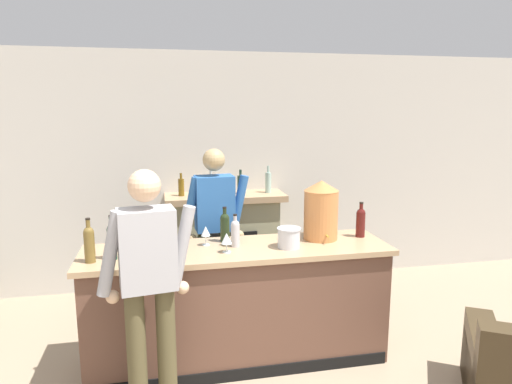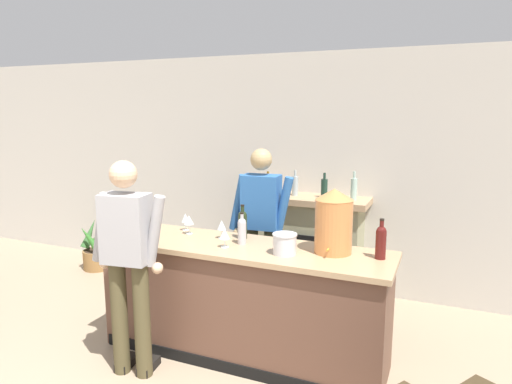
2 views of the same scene
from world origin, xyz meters
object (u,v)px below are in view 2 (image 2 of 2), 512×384
object	(u,v)px
ice_bucket_steel	(285,244)
wine_bottle_riesling_slim	(139,219)
wine_bottle_cabernet_heavy	(242,230)
wine_glass_by_dispenser	(222,226)
potted_plant_corner	(97,250)
wine_bottle_burgundy_dark	(381,241)
wine_glass_front_right	(225,234)
person_customer	(128,260)
fireplace_stone	(308,244)
wine_glass_near_bucket	(189,220)
copper_dispenser	(334,221)
wine_bottle_rose_blush	(243,223)
person_bartender	(261,228)
wine_glass_front_left	(185,219)
wine_bottle_port_short	(122,219)

from	to	relation	value
ice_bucket_steel	wine_bottle_riesling_slim	world-z (taller)	wine_bottle_riesling_slim
wine_bottle_cabernet_heavy	wine_glass_by_dispenser	distance (m)	0.25
potted_plant_corner	wine_bottle_burgundy_dark	distance (m)	4.09
wine_glass_by_dispenser	wine_glass_front_right	bearing A→B (deg)	-57.44
person_customer	wine_bottle_burgundy_dark	xyz separation A→B (m)	(1.81, 0.70, 0.17)
fireplace_stone	wine_glass_by_dispenser	size ratio (longest dim) A/B	8.96
wine_bottle_cabernet_heavy	wine_glass_near_bucket	size ratio (longest dim) A/B	1.58
wine_bottle_cabernet_heavy	wine_glass_near_bucket	world-z (taller)	wine_bottle_cabernet_heavy
wine_bottle_burgundy_dark	copper_dispenser	bearing A→B (deg)	178.72
wine_bottle_rose_blush	person_bartender	bearing A→B (deg)	93.24
wine_bottle_cabernet_heavy	wine_glass_front_right	bearing A→B (deg)	-123.29
fireplace_stone	wine_bottle_burgundy_dark	size ratio (longest dim) A/B	4.68
potted_plant_corner	wine_bottle_cabernet_heavy	xyz separation A→B (m)	(2.70, -1.19, 0.85)
wine_bottle_riesling_slim	wine_glass_front_left	distance (m)	0.43
person_customer	wine_glass_near_bucket	size ratio (longest dim) A/B	10.07
ice_bucket_steel	wine_glass_front_left	distance (m)	1.14
copper_dispenser	wine_glass_front_right	bearing A→B (deg)	-166.22
wine_glass_front_left	copper_dispenser	bearing A→B (deg)	-4.86
person_customer	potted_plant_corner	bearing A→B (deg)	137.83
person_bartender	wine_glass_by_dispenser	size ratio (longest dim) A/B	10.73
person_customer	wine_bottle_rose_blush	xyz separation A→B (m)	(0.62, 0.79, 0.17)
fireplace_stone	wine_glass_front_right	distance (m)	1.75
potted_plant_corner	person_customer	distance (m)	2.81
wine_glass_front_right	potted_plant_corner	bearing A→B (deg)	152.91
potted_plant_corner	wine_glass_front_left	distance (m)	2.42
person_customer	wine_bottle_cabernet_heavy	distance (m)	0.94
wine_glass_near_bucket	fireplace_stone	bearing A→B (deg)	63.64
wine_bottle_port_short	wine_glass_front_right	world-z (taller)	wine_bottle_port_short
person_customer	wine_bottle_cabernet_heavy	bearing A→B (deg)	42.93
wine_glass_near_bucket	wine_glass_front_right	world-z (taller)	wine_glass_near_bucket
wine_glass_near_bucket	wine_glass_by_dispenser	xyz separation A→B (m)	(0.34, -0.02, -0.01)
fireplace_stone	potted_plant_corner	bearing A→B (deg)	-173.40
copper_dispenser	wine_glass_front_right	distance (m)	0.89
wine_glass_front_right	wine_bottle_cabernet_heavy	bearing A→B (deg)	56.71
fireplace_stone	wine_glass_front_left	bearing A→B (deg)	-121.02
wine_bottle_port_short	wine_glass_front_left	world-z (taller)	wine_bottle_port_short
wine_bottle_burgundy_dark	wine_glass_front_left	xyz separation A→B (m)	(-1.80, 0.13, -0.03)
ice_bucket_steel	wine_bottle_burgundy_dark	world-z (taller)	wine_bottle_burgundy_dark
potted_plant_corner	copper_dispenser	world-z (taller)	copper_dispenser
wine_glass_by_dispenser	person_bartender	bearing A→B (deg)	75.76
wine_bottle_rose_blush	wine_glass_front_right	xyz separation A→B (m)	(-0.03, -0.29, -0.03)
wine_glass_front_right	person_customer	bearing A→B (deg)	-140.05
person_bartender	wine_glass_front_left	distance (m)	0.75
potted_plant_corner	wine_bottle_riesling_slim	size ratio (longest dim) A/B	2.02
ice_bucket_steel	wine_glass_by_dispenser	xyz separation A→B (m)	(-0.66, 0.20, 0.03)
copper_dispenser	wine_glass_near_bucket	size ratio (longest dim) A/B	2.99
wine_bottle_port_short	wine_bottle_rose_blush	xyz separation A→B (m)	(1.05, 0.32, -0.01)
copper_dispenser	wine_glass_near_bucket	distance (m)	1.34
potted_plant_corner	wine_glass_by_dispenser	bearing A→B (deg)	-24.27
fireplace_stone	person_bartender	size ratio (longest dim) A/B	0.83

